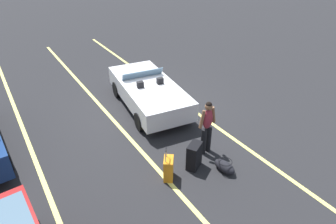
# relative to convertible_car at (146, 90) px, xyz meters

# --- Properties ---
(ground_plane) EXTENTS (80.00, 80.00, 0.00)m
(ground_plane) POSITION_rel_convertible_car_xyz_m (-0.21, 0.03, -0.59)
(ground_plane) COLOR black
(lot_line_near) EXTENTS (18.00, 0.12, 0.01)m
(lot_line_near) POSITION_rel_convertible_car_xyz_m (-0.21, -1.18, -0.59)
(lot_line_near) COLOR #EAE066
(lot_line_near) RESTS_ON ground_plane
(lot_line_mid) EXTENTS (18.00, 0.12, 0.01)m
(lot_line_mid) POSITION_rel_convertible_car_xyz_m (-0.21, 1.52, -0.59)
(lot_line_mid) COLOR #EAE066
(lot_line_mid) RESTS_ON ground_plane
(lot_line_far) EXTENTS (18.00, 0.12, 0.01)m
(lot_line_far) POSITION_rel_convertible_car_xyz_m (-0.21, 4.22, -0.59)
(lot_line_far) COLOR #EAE066
(lot_line_far) RESTS_ON ground_plane
(convertible_car) EXTENTS (4.33, 2.29, 1.24)m
(convertible_car) POSITION_rel_convertible_car_xyz_m (0.00, 0.00, 0.00)
(convertible_car) COLOR silver
(convertible_car) RESTS_ON ground_plane
(suitcase_large_black) EXTENTS (0.49, 0.56, 0.74)m
(suitcase_large_black) POSITION_rel_convertible_car_xyz_m (-3.74, 0.64, -0.22)
(suitcase_large_black) COLOR black
(suitcase_large_black) RESTS_ON ground_plane
(suitcase_medium_bright) EXTENTS (0.46, 0.43, 0.93)m
(suitcase_medium_bright) POSITION_rel_convertible_car_xyz_m (-3.74, 1.45, -0.28)
(suitcase_medium_bright) COLOR orange
(suitcase_medium_bright) RESTS_ON ground_plane
(duffel_bag) EXTENTS (0.67, 0.42, 0.34)m
(duffel_bag) POSITION_rel_convertible_car_xyz_m (-4.33, 0.06, -0.43)
(duffel_bag) COLOR black
(duffel_bag) RESTS_ON ground_plane
(traveler_person) EXTENTS (0.24, 0.61, 1.65)m
(traveler_person) POSITION_rel_convertible_car_xyz_m (-3.40, -0.04, 0.34)
(traveler_person) COLOR black
(traveler_person) RESTS_ON ground_plane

